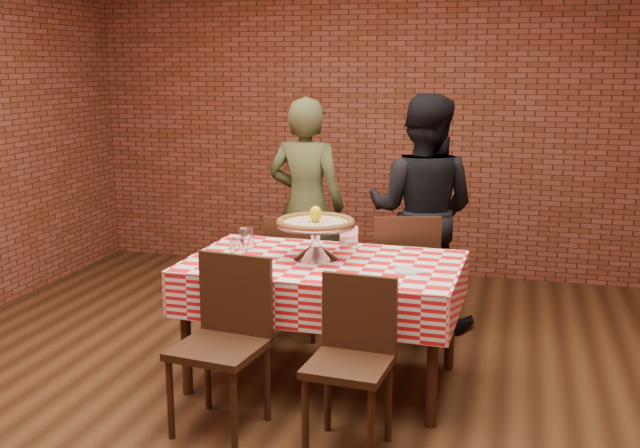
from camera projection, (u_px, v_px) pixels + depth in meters
The scene contains 19 objects.
ground at pixel (286, 412), 4.15m from camera, with size 6.00×6.00×0.00m, color black.
back_wall at pixel (385, 114), 6.67m from camera, with size 5.50×5.50×0.00m, color #622C1A.
table at pixel (323, 322), 4.47m from camera, with size 1.58×0.95×0.75m, color #341E0F.
tablecloth at pixel (323, 283), 4.42m from camera, with size 1.62×0.98×0.27m, color red, non-canonical shape.
pizza_stand at pixel (316, 242), 4.41m from camera, with size 0.47×0.47×0.21m, color silver, non-canonical shape.
pizza at pixel (316, 223), 4.38m from camera, with size 0.46×0.46×0.03m, color beige.
lemon at pixel (316, 214), 4.37m from camera, with size 0.07×0.07×0.10m, color yellow.
water_glass_left at pixel (237, 249), 4.38m from camera, with size 0.08×0.08×0.13m, color white.
water_glass_right at pixel (246, 239), 4.65m from camera, with size 0.08×0.08×0.13m, color white.
side_plate at pixel (407, 271), 4.15m from camera, with size 0.15×0.15×0.01m, color white.
sweetener_packet_a at pixel (411, 274), 4.10m from camera, with size 0.05×0.04×0.01m, color white.
sweetener_packet_b at pixel (418, 272), 4.13m from camera, with size 0.05×0.04×0.01m, color white.
condiment_caddy at pixel (349, 237), 4.65m from camera, with size 0.11×0.09×0.16m, color silver.
chair_near_left at pixel (219, 348), 3.86m from camera, with size 0.43×0.43×0.91m, color #341E0F, non-canonical shape.
chair_near_right at pixel (348, 369), 3.64m from camera, with size 0.39×0.39×0.87m, color #341E0F, non-canonical shape.
chair_far_left at pixel (301, 274), 5.28m from camera, with size 0.39×0.39×0.87m, color #341E0F, non-canonical shape.
chair_far_right at pixel (402, 277), 5.12m from camera, with size 0.44×0.44×0.92m, color #341E0F, non-canonical shape.
diner_olive at pixel (306, 206), 5.70m from camera, with size 0.60×0.40×1.65m, color #424726.
diner_black at pixel (422, 211), 5.39m from camera, with size 0.82×0.64×1.69m, color black.
Camera 1 is at (1.18, -3.65, 1.90)m, focal length 41.91 mm.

